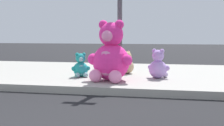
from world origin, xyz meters
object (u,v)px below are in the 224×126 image
(plush_red, at_px, (103,64))
(plush_lavender, at_px, (158,66))
(sign_pole, at_px, (120,3))
(plush_tan, at_px, (126,64))
(plush_pink_large, at_px, (111,57))
(plush_teal, at_px, (81,67))

(plush_red, distance_m, plush_lavender, 1.69)
(plush_lavender, bearing_deg, plush_red, 150.56)
(sign_pole, height_order, plush_tan, sign_pole)
(sign_pole, bearing_deg, plush_lavender, -2.18)
(plush_pink_large, distance_m, plush_teal, 0.93)
(plush_tan, bearing_deg, sign_pole, -97.81)
(plush_lavender, bearing_deg, plush_tan, 143.02)
(plush_red, height_order, plush_tan, plush_tan)
(sign_pole, height_order, plush_pink_large, sign_pole)
(plush_teal, height_order, plush_lavender, plush_lavender)
(sign_pole, relative_size, plush_tan, 5.65)
(sign_pole, relative_size, plush_pink_large, 2.49)
(plush_pink_large, bearing_deg, plush_tan, 81.28)
(plush_red, xyz_separation_m, plush_lavender, (1.47, -0.83, 0.07))
(sign_pole, height_order, plush_red, sign_pole)
(sign_pole, xyz_separation_m, plush_lavender, (0.88, -0.03, -1.43))
(sign_pole, relative_size, plush_lavender, 4.83)
(plush_teal, xyz_separation_m, plush_lavender, (1.77, 0.14, 0.04))
(plush_pink_large, relative_size, plush_red, 2.59)
(plush_red, bearing_deg, sign_pole, -53.65)
(plush_lavender, bearing_deg, plush_teal, -175.42)
(plush_red, bearing_deg, plush_tan, -18.54)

